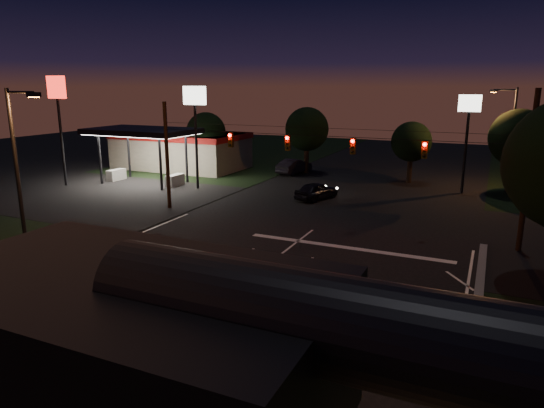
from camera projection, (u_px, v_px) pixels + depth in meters
The scene contains 18 objects.
ground at pixel (191, 323), 19.05m from camera, with size 140.00×140.00×0.00m, color black.
cross_street_left at pixel (100, 196), 41.27m from camera, with size 20.00×16.00×0.02m, color black.
stop_bar at pixel (347, 248), 27.99m from camera, with size 12.00×0.50×0.01m, color silver.
utility_pole_right at pixel (518, 251), 27.44m from camera, with size 0.30×0.30×9.00m, color black.
utility_pole_left at pixel (170, 208), 37.15m from camera, with size 0.28×0.28×8.00m, color black.
signal_span at pixel (319, 144), 30.97m from camera, with size 24.00×0.40×1.56m.
gas_station at pixel (179, 148), 54.17m from camera, with size 14.20×16.10×5.25m.
pole_sign_left_near at pixel (195, 111), 42.50m from camera, with size 2.20×0.30×9.10m.
pole_sign_left_far at pixel (58, 103), 43.67m from camera, with size 2.00×0.30×10.00m.
pole_sign_right at pixel (468, 121), 40.84m from camera, with size 1.80×0.30×8.40m.
street_light_left at pixel (20, 165), 24.12m from camera, with size 2.20×0.35×9.00m.
street_light_right_far at pixel (509, 132), 41.53m from camera, with size 2.20×0.35×9.00m.
tree_far_a at pixel (207, 133), 51.92m from camera, with size 4.20×4.20×6.42m.
tree_far_b at pixel (307, 130), 51.33m from camera, with size 4.60×4.60×6.98m.
tree_far_c at pixel (412, 142), 46.15m from camera, with size 3.80×3.80×5.86m.
tree_far_d at pixel (519, 138), 40.55m from camera, with size 4.80×4.80×7.30m.
car_oncoming_a at pixel (316, 191), 39.86m from camera, with size 1.69×4.21×1.43m, color black.
car_oncoming_b at pixel (294, 166), 51.68m from camera, with size 1.65×4.74×1.56m, color black.
Camera 1 is at (10.15, -14.49, 9.07)m, focal length 32.00 mm.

